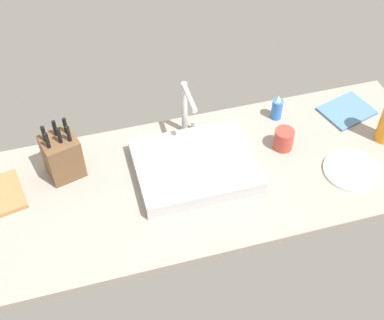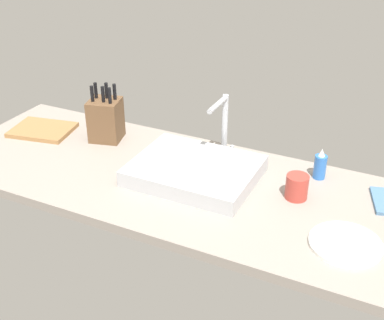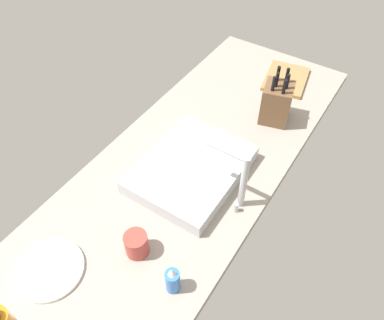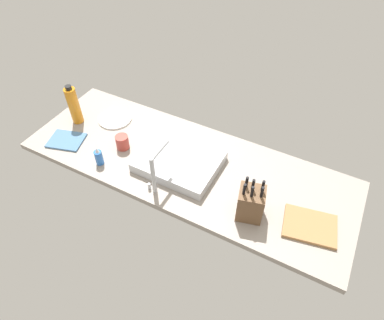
{
  "view_description": "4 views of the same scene",
  "coord_description": "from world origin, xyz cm",
  "px_view_note": "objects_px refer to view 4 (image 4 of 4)",
  "views": [
    {
      "loc": [
        -34.67,
        -123.72,
        153.78
      ],
      "look_at": [
        0.3,
        1.49,
        12.37
      ],
      "focal_mm": 49.46,
      "sensor_mm": 36.0,
      "label": 1
    },
    {
      "loc": [
        70.69,
        -140.23,
        98.5
      ],
      "look_at": [
        1.72,
        1.74,
        11.64
      ],
      "focal_mm": 47.51,
      "sensor_mm": 36.0,
      "label": 2
    },
    {
      "loc": [
        80.19,
        54.46,
        115.31
      ],
      "look_at": [
        2.88,
        4.42,
        13.2
      ],
      "focal_mm": 35.36,
      "sensor_mm": 36.0,
      "label": 3
    },
    {
      "loc": [
        -65.94,
        115.76,
        143.08
      ],
      "look_at": [
        -5.34,
        1.97,
        9.84
      ],
      "focal_mm": 31.51,
      "sensor_mm": 36.0,
      "label": 4
    }
  ],
  "objects_px": {
    "soap_bottle": "(99,157)",
    "coffee_mug": "(122,142)",
    "sink_basin": "(179,161)",
    "water_bottle": "(73,106)",
    "faucet": "(155,169)",
    "knife_block": "(251,203)",
    "cutting_board": "(310,226)",
    "dish_towel": "(66,140)",
    "dinner_plate": "(115,119)"
  },
  "relations": [
    {
      "from": "sink_basin",
      "to": "coffee_mug",
      "type": "bearing_deg",
      "value": 4.86
    },
    {
      "from": "sink_basin",
      "to": "soap_bottle",
      "type": "xyz_separation_m",
      "value": [
        0.41,
        0.2,
        0.02
      ]
    },
    {
      "from": "dinner_plate",
      "to": "coffee_mug",
      "type": "bearing_deg",
      "value": 137.07
    },
    {
      "from": "soap_bottle",
      "to": "coffee_mug",
      "type": "relative_size",
      "value": 1.36
    },
    {
      "from": "faucet",
      "to": "dish_towel",
      "type": "xyz_separation_m",
      "value": [
        0.69,
        -0.05,
        -0.14
      ]
    },
    {
      "from": "knife_block",
      "to": "dinner_plate",
      "type": "distance_m",
      "value": 1.09
    },
    {
      "from": "soap_bottle",
      "to": "water_bottle",
      "type": "bearing_deg",
      "value": -31.97
    },
    {
      "from": "cutting_board",
      "to": "soap_bottle",
      "type": "height_order",
      "value": "soap_bottle"
    },
    {
      "from": "sink_basin",
      "to": "cutting_board",
      "type": "bearing_deg",
      "value": 175.28
    },
    {
      "from": "cutting_board",
      "to": "sink_basin",
      "type": "bearing_deg",
      "value": -4.72
    },
    {
      "from": "soap_bottle",
      "to": "dinner_plate",
      "type": "distance_m",
      "value": 0.4
    },
    {
      "from": "sink_basin",
      "to": "knife_block",
      "type": "relative_size",
      "value": 1.85
    },
    {
      "from": "cutting_board",
      "to": "faucet",
      "type": "bearing_deg",
      "value": 10.23
    },
    {
      "from": "faucet",
      "to": "coffee_mug",
      "type": "distance_m",
      "value": 0.4
    },
    {
      "from": "sink_basin",
      "to": "coffee_mug",
      "type": "xyz_separation_m",
      "value": [
        0.37,
        0.03,
        0.01
      ]
    },
    {
      "from": "dinner_plate",
      "to": "water_bottle",
      "type": "bearing_deg",
      "value": 33.0
    },
    {
      "from": "coffee_mug",
      "to": "water_bottle",
      "type": "bearing_deg",
      "value": -8.52
    },
    {
      "from": "sink_basin",
      "to": "dish_towel",
      "type": "distance_m",
      "value": 0.72
    },
    {
      "from": "faucet",
      "to": "knife_block",
      "type": "distance_m",
      "value": 0.5
    },
    {
      "from": "water_bottle",
      "to": "knife_block",
      "type": "bearing_deg",
      "value": 172.74
    },
    {
      "from": "dish_towel",
      "to": "coffee_mug",
      "type": "relative_size",
      "value": 2.37
    },
    {
      "from": "sink_basin",
      "to": "water_bottle",
      "type": "height_order",
      "value": "water_bottle"
    },
    {
      "from": "water_bottle",
      "to": "dish_towel",
      "type": "relative_size",
      "value": 1.31
    },
    {
      "from": "faucet",
      "to": "coffee_mug",
      "type": "height_order",
      "value": "faucet"
    },
    {
      "from": "knife_block",
      "to": "sink_basin",
      "type": "bearing_deg",
      "value": -30.2
    },
    {
      "from": "water_bottle",
      "to": "dinner_plate",
      "type": "height_order",
      "value": "water_bottle"
    },
    {
      "from": "soap_bottle",
      "to": "faucet",
      "type": "bearing_deg",
      "value": 179.35
    },
    {
      "from": "water_bottle",
      "to": "dish_towel",
      "type": "xyz_separation_m",
      "value": [
        -0.07,
        0.18,
        -0.12
      ]
    },
    {
      "from": "soap_bottle",
      "to": "coffee_mug",
      "type": "height_order",
      "value": "soap_bottle"
    },
    {
      "from": "soap_bottle",
      "to": "coffee_mug",
      "type": "distance_m",
      "value": 0.17
    },
    {
      "from": "soap_bottle",
      "to": "dinner_plate",
      "type": "relative_size",
      "value": 0.54
    },
    {
      "from": "dinner_plate",
      "to": "dish_towel",
      "type": "bearing_deg",
      "value": 66.45
    },
    {
      "from": "dish_towel",
      "to": "coffee_mug",
      "type": "xyz_separation_m",
      "value": [
        -0.34,
        -0.12,
        0.04
      ]
    },
    {
      "from": "sink_basin",
      "to": "dish_towel",
      "type": "height_order",
      "value": "sink_basin"
    },
    {
      "from": "knife_block",
      "to": "faucet",
      "type": "bearing_deg",
      "value": -6.2
    },
    {
      "from": "knife_block",
      "to": "coffee_mug",
      "type": "relative_size",
      "value": 2.76
    },
    {
      "from": "faucet",
      "to": "coffee_mug",
      "type": "relative_size",
      "value": 2.85
    },
    {
      "from": "soap_bottle",
      "to": "coffee_mug",
      "type": "bearing_deg",
      "value": -102.91
    },
    {
      "from": "sink_basin",
      "to": "dinner_plate",
      "type": "relative_size",
      "value": 2.03
    },
    {
      "from": "soap_bottle",
      "to": "dinner_plate",
      "type": "bearing_deg",
      "value": -65.12
    },
    {
      "from": "soap_bottle",
      "to": "dinner_plate",
      "type": "xyz_separation_m",
      "value": [
        0.17,
        -0.36,
        -0.04
      ]
    },
    {
      "from": "dinner_plate",
      "to": "coffee_mug",
      "type": "xyz_separation_m",
      "value": [
        -0.2,
        0.19,
        0.04
      ]
    },
    {
      "from": "coffee_mug",
      "to": "dinner_plate",
      "type": "bearing_deg",
      "value": -42.93
    },
    {
      "from": "soap_bottle",
      "to": "dinner_plate",
      "type": "height_order",
      "value": "soap_bottle"
    },
    {
      "from": "sink_basin",
      "to": "faucet",
      "type": "xyz_separation_m",
      "value": [
        0.02,
        0.2,
        0.12
      ]
    },
    {
      "from": "cutting_board",
      "to": "water_bottle",
      "type": "relative_size",
      "value": 0.94
    },
    {
      "from": "knife_block",
      "to": "soap_bottle",
      "type": "height_order",
      "value": "knife_block"
    },
    {
      "from": "knife_block",
      "to": "water_bottle",
      "type": "relative_size",
      "value": 0.89
    },
    {
      "from": "sink_basin",
      "to": "cutting_board",
      "type": "distance_m",
      "value": 0.76
    },
    {
      "from": "cutting_board",
      "to": "soap_bottle",
      "type": "distance_m",
      "value": 1.17
    }
  ]
}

